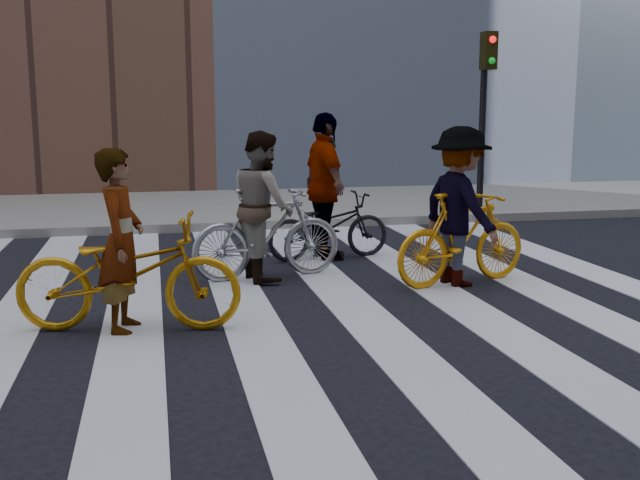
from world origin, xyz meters
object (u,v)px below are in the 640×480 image
object	(u,v)px
bike_dark_rear	(328,226)
rider_mid	(263,206)
rider_right	(460,207)
bike_yellow_right	(463,239)
rider_rear	(325,187)
bike_yellow_left	(128,273)
rider_left	(121,241)
bike_silver_mid	(267,233)
traffic_signal	(485,93)

from	to	relation	value
bike_dark_rear	rider_mid	xyz separation A→B (m)	(-1.03, -1.00, 0.43)
bike_dark_rear	rider_right	xyz separation A→B (m)	(1.11, -1.77, 0.46)
bike_yellow_right	rider_rear	xyz separation A→B (m)	(-1.21, 1.77, 0.44)
bike_yellow_left	rider_mid	bearing A→B (deg)	-28.72
bike_yellow_right	rider_left	distance (m)	3.89
bike_yellow_left	bike_yellow_right	bearing A→B (deg)	-63.53
rider_left	rider_rear	distance (m)	3.78
bike_silver_mid	rider_right	distance (m)	2.26
traffic_signal	rider_right	distance (m)	5.46
rider_right	rider_rear	size ratio (longest dim) A/B	0.93
traffic_signal	bike_silver_mid	xyz separation A→B (m)	(-4.52, -3.91, -1.73)
rider_right	traffic_signal	bearing A→B (deg)	-42.46
bike_yellow_left	rider_left	world-z (taller)	rider_left
bike_silver_mid	bike_yellow_right	distance (m)	2.28
rider_left	bike_yellow_left	bearing A→B (deg)	-79.26
bike_yellow_right	rider_rear	size ratio (longest dim) A/B	0.91
rider_rear	traffic_signal	bearing A→B (deg)	-58.87
bike_yellow_right	rider_rear	bearing A→B (deg)	19.31
bike_dark_rear	rider_rear	distance (m)	0.53
bike_yellow_left	rider_left	distance (m)	0.30
bike_dark_rear	bike_yellow_right	bearing A→B (deg)	-154.66
bike_yellow_right	bike_dark_rear	distance (m)	2.12
bike_yellow_right	rider_right	bearing A→B (deg)	74.91
rider_rear	bike_yellow_left	bearing A→B (deg)	130.72
rider_left	rider_mid	xyz separation A→B (m)	(1.55, 1.82, 0.05)
traffic_signal	rider_left	size ratio (longest dim) A/B	2.00
rider_mid	rider_rear	size ratio (longest dim) A/B	0.90
rider_left	rider_rear	size ratio (longest dim) A/B	0.85
bike_dark_rear	rider_left	size ratio (longest dim) A/B	1.03
bike_silver_mid	bike_dark_rear	xyz separation A→B (m)	(0.98, 1.00, -0.10)
bike_silver_mid	rider_mid	xyz separation A→B (m)	(-0.05, 0.00, 0.33)
rider_mid	rider_left	bearing A→B (deg)	130.10
traffic_signal	rider_rear	distance (m)	4.81
bike_silver_mid	bike_yellow_right	size ratio (longest dim) A/B	1.02
bike_yellow_right	rider_left	world-z (taller)	rider_left
traffic_signal	bike_dark_rear	world-z (taller)	traffic_signal
traffic_signal	rider_mid	xyz separation A→B (m)	(-4.57, -3.91, -1.40)
bike_dark_rear	rider_right	size ratio (longest dim) A/B	0.94
bike_silver_mid	rider_mid	world-z (taller)	rider_mid
traffic_signal	rider_rear	size ratio (longest dim) A/B	1.70
rider_left	rider_mid	bearing A→B (deg)	-29.65
bike_yellow_right	bike_dark_rear	xyz separation A→B (m)	(-1.16, 1.77, -0.09)
bike_yellow_left	bike_yellow_right	xyz separation A→B (m)	(3.69, 1.04, 0.00)
traffic_signal	rider_left	world-z (taller)	traffic_signal
bike_silver_mid	rider_mid	bearing A→B (deg)	80.49
rider_left	bike_yellow_right	bearing A→B (deg)	-63.73
bike_yellow_right	rider_mid	bearing A→B (deg)	55.37
bike_yellow_left	rider_mid	world-z (taller)	rider_mid
bike_silver_mid	rider_right	size ratio (longest dim) A/B	1.01
traffic_signal	rider_mid	bearing A→B (deg)	-139.44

